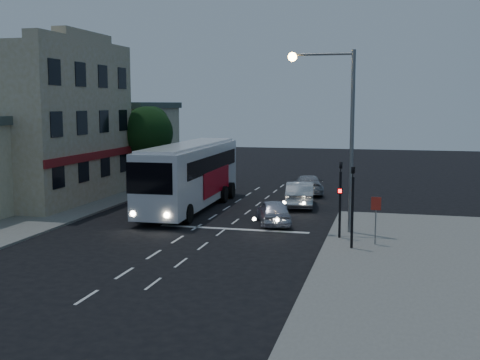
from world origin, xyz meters
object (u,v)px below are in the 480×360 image
(street_tree, at_px, (147,130))
(traffic_signal_side, at_px, (353,197))
(car_sedan_a, at_px, (300,194))
(traffic_signal_main, at_px, (340,190))
(car_suv, at_px, (273,212))
(streetlight, at_px, (339,120))
(regulatory_sign, at_px, (376,213))
(tour_bus, at_px, (190,174))
(car_sedan_b, at_px, (308,185))

(street_tree, bearing_deg, traffic_signal_side, -44.50)
(car_sedan_a, distance_m, traffic_signal_main, 9.67)
(car_suv, relative_size, car_sedan_a, 0.83)
(traffic_signal_main, bearing_deg, car_suv, 141.52)
(car_sedan_a, xyz_separation_m, streetlight, (2.97, -7.55, 4.94))
(car_suv, height_order, streetlight, streetlight)
(traffic_signal_main, height_order, regulatory_sign, traffic_signal_main)
(tour_bus, bearing_deg, traffic_signal_side, -40.72)
(traffic_signal_side, bearing_deg, traffic_signal_main, 109.49)
(traffic_signal_side, xyz_separation_m, streetlight, (-0.96, 3.40, 3.31))
(car_sedan_b, height_order, streetlight, streetlight)
(streetlight, relative_size, street_tree, 1.45)
(tour_bus, relative_size, car_sedan_a, 2.75)
(car_suv, bearing_deg, car_sedan_a, -113.04)
(traffic_signal_side, bearing_deg, street_tree, 135.50)
(tour_bus, relative_size, traffic_signal_main, 3.24)
(street_tree, bearing_deg, car_sedan_a, -22.75)
(car_suv, xyz_separation_m, car_sedan_a, (0.58, 5.95, 0.11))
(traffic_signal_main, height_order, streetlight, streetlight)
(car_sedan_b, bearing_deg, traffic_signal_main, 91.24)
(car_suv, distance_m, regulatory_sign, 6.89)
(tour_bus, bearing_deg, car_suv, -32.36)
(car_suv, relative_size, regulatory_sign, 1.82)
(car_sedan_b, bearing_deg, streetlight, 91.58)
(streetlight, bearing_deg, regulatory_sign, -51.25)
(car_suv, distance_m, traffic_signal_side, 6.95)
(traffic_signal_main, xyz_separation_m, streetlight, (-0.26, 1.42, 3.31))
(tour_bus, height_order, streetlight, streetlight)
(traffic_signal_side, bearing_deg, streetlight, 105.70)
(streetlight, distance_m, street_tree, 20.19)
(car_suv, height_order, regulatory_sign, regulatory_sign)
(car_sedan_a, bearing_deg, tour_bus, 13.24)
(car_sedan_a, bearing_deg, regulatory_sign, 109.50)
(traffic_signal_main, relative_size, regulatory_sign, 1.86)
(traffic_signal_side, height_order, street_tree, street_tree)
(car_sedan_a, relative_size, traffic_signal_side, 1.18)
(regulatory_sign, bearing_deg, car_sedan_a, 116.26)
(car_sedan_b, height_order, traffic_signal_side, traffic_signal_side)
(car_suv, distance_m, traffic_signal_main, 5.16)
(tour_bus, distance_m, car_sedan_b, 10.18)
(car_suv, bearing_deg, traffic_signal_main, 124.03)
(traffic_signal_main, bearing_deg, traffic_signal_side, -70.51)
(street_tree, bearing_deg, car_sedan_b, 0.93)
(regulatory_sign, relative_size, streetlight, 0.24)
(tour_bus, relative_size, streetlight, 1.48)
(car_sedan_b, xyz_separation_m, traffic_signal_main, (3.45, -14.45, 1.73))
(traffic_signal_side, distance_m, regulatory_sign, 1.61)
(traffic_signal_main, relative_size, streetlight, 0.46)
(tour_bus, distance_m, street_tree, 10.03)
(car_suv, bearing_deg, regulatory_sign, 126.24)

